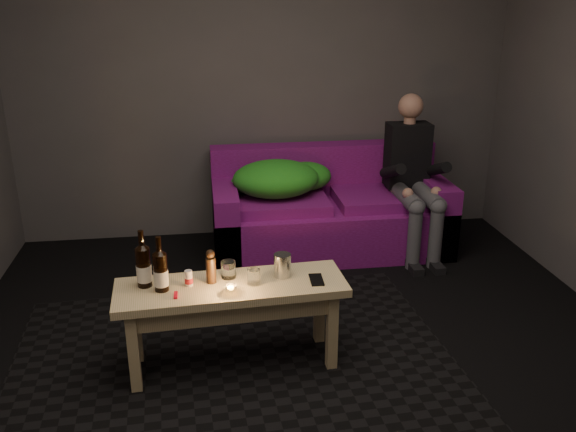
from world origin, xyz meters
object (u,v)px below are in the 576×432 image
Objects in this scene: person at (413,173)px; steel_cup at (282,265)px; coffee_table at (232,299)px; beer_bottle_a at (143,266)px; sofa at (329,213)px; beer_bottle_b at (161,271)px.

steel_cup is (-1.20, -1.37, -0.07)m from person.
coffee_table is 0.33m from steel_cup.
steel_cup is (0.73, 0.01, -0.05)m from beer_bottle_a.
person is 2.37m from beer_bottle_a.
steel_cup is (-0.58, -1.52, 0.28)m from sofa.
steel_cup is at bearing 1.01° from beer_bottle_a.
beer_bottle_a reaches higher than coffee_table.
beer_bottle_b is (0.09, -0.06, -0.01)m from beer_bottle_a.
person is 1.82m from steel_cup.
person reaches higher than beer_bottle_b.
sofa is 0.73m from person.
beer_bottle_b reaches higher than steel_cup.
beer_bottle_b is at bearing -141.90° from person.
steel_cup is at bearing -131.28° from person.
beer_bottle_b is at bearing -173.24° from steel_cup.
person is at bearing -13.45° from sofa.
sofa is 1.50× the size of person.
beer_bottle_a is (-0.45, 0.04, 0.20)m from coffee_table.
sofa is 14.25× the size of steel_cup.
person is 4.10× the size of beer_bottle_b.
beer_bottle_a is 2.43× the size of steel_cup.
sofa is 1.80m from coffee_table.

